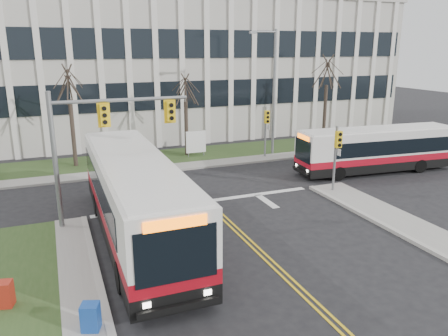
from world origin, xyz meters
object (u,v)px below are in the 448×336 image
(streetlight, at_px, (272,86))
(newspaper_box_blue, at_px, (91,319))
(bus_cross, at_px, (376,151))
(directory_sign, at_px, (196,142))
(newspaper_box_red, at_px, (4,296))
(bus_main, at_px, (135,200))

(streetlight, distance_m, newspaper_box_blue, 23.25)
(bus_cross, height_order, newspaper_box_blue, bus_cross)
(streetlight, bearing_deg, newspaper_box_blue, -130.65)
(directory_sign, bearing_deg, newspaper_box_red, -125.63)
(streetlight, distance_m, newspaper_box_red, 23.33)
(newspaper_box_blue, bearing_deg, bus_main, 87.52)
(bus_main, distance_m, newspaper_box_red, 6.31)
(directory_sign, distance_m, bus_main, 14.26)
(newspaper_box_red, bearing_deg, directory_sign, 68.72)
(newspaper_box_blue, bearing_deg, bus_cross, 48.78)
(directory_sign, xyz_separation_m, newspaper_box_red, (-11.69, -16.32, -0.70))
(streetlight, xyz_separation_m, newspaper_box_red, (-17.22, -15.02, -4.72))
(bus_cross, xyz_separation_m, newspaper_box_blue, (-19.08, -10.58, -0.95))
(bus_cross, relative_size, newspaper_box_red, 11.24)
(streetlight, relative_size, directory_sign, 4.60)
(bus_cross, bearing_deg, newspaper_box_red, -63.99)
(directory_sign, relative_size, bus_cross, 0.19)
(directory_sign, relative_size, newspaper_box_blue, 2.11)
(bus_cross, bearing_deg, bus_main, -69.95)
(bus_main, xyz_separation_m, newspaper_box_red, (-4.87, -3.80, -1.27))
(streetlight, relative_size, bus_cross, 0.86)
(directory_sign, relative_size, newspaper_box_red, 2.11)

